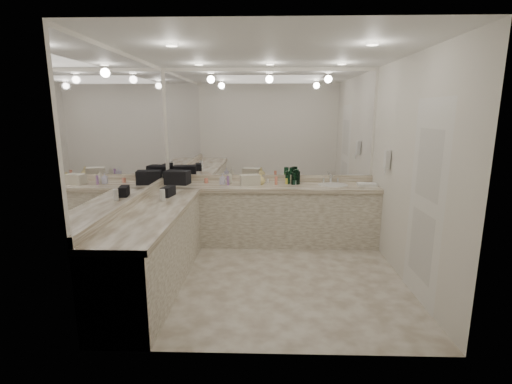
{
  "coord_description": "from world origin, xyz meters",
  "views": [
    {
      "loc": [
        -0.04,
        -4.22,
        1.96
      ],
      "look_at": [
        -0.17,
        0.4,
        0.96
      ],
      "focal_mm": 26.0,
      "sensor_mm": 36.0,
      "label": 1
    }
  ],
  "objects_px": {
    "soap_bottle_c": "(260,179)",
    "soap_bottle_b": "(223,179)",
    "sink": "(333,185)",
    "wall_phone": "(387,159)",
    "hand_towel": "(367,184)",
    "cream_cosmetic_case": "(250,180)",
    "black_toiletry_bag": "(177,177)",
    "soap_bottle_a": "(230,177)"
  },
  "relations": [
    {
      "from": "sink",
      "to": "wall_phone",
      "type": "height_order",
      "value": "wall_phone"
    },
    {
      "from": "cream_cosmetic_case",
      "to": "soap_bottle_b",
      "type": "bearing_deg",
      "value": 156.37
    },
    {
      "from": "sink",
      "to": "cream_cosmetic_case",
      "type": "xyz_separation_m",
      "value": [
        -1.23,
        -0.04,
        0.09
      ]
    },
    {
      "from": "sink",
      "to": "soap_bottle_a",
      "type": "height_order",
      "value": "soap_bottle_a"
    },
    {
      "from": "wall_phone",
      "to": "hand_towel",
      "type": "xyz_separation_m",
      "value": [
        -0.12,
        0.45,
        -0.43
      ]
    },
    {
      "from": "sink",
      "to": "black_toiletry_bag",
      "type": "distance_m",
      "value": 2.33
    },
    {
      "from": "cream_cosmetic_case",
      "to": "soap_bottle_b",
      "type": "relative_size",
      "value": 1.71
    },
    {
      "from": "hand_towel",
      "to": "soap_bottle_b",
      "type": "height_order",
      "value": "soap_bottle_b"
    },
    {
      "from": "soap_bottle_c",
      "to": "soap_bottle_b",
      "type": "bearing_deg",
      "value": 178.11
    },
    {
      "from": "sink",
      "to": "hand_towel",
      "type": "height_order",
      "value": "hand_towel"
    },
    {
      "from": "cream_cosmetic_case",
      "to": "soap_bottle_c",
      "type": "xyz_separation_m",
      "value": [
        0.15,
        0.05,
        0.01
      ]
    },
    {
      "from": "sink",
      "to": "soap_bottle_b",
      "type": "xyz_separation_m",
      "value": [
        -1.64,
        0.02,
        0.09
      ]
    },
    {
      "from": "sink",
      "to": "soap_bottle_b",
      "type": "relative_size",
      "value": 2.69
    },
    {
      "from": "wall_phone",
      "to": "soap_bottle_c",
      "type": "height_order",
      "value": "wall_phone"
    },
    {
      "from": "hand_towel",
      "to": "soap_bottle_c",
      "type": "distance_m",
      "value": 1.56
    },
    {
      "from": "black_toiletry_bag",
      "to": "soap_bottle_a",
      "type": "bearing_deg",
      "value": 5.51
    },
    {
      "from": "cream_cosmetic_case",
      "to": "soap_bottle_a",
      "type": "xyz_separation_m",
      "value": [
        -0.31,
        0.13,
        0.02
      ]
    },
    {
      "from": "sink",
      "to": "soap_bottle_c",
      "type": "xyz_separation_m",
      "value": [
        -1.08,
        0.0,
        0.09
      ]
    },
    {
      "from": "black_toiletry_bag",
      "to": "soap_bottle_a",
      "type": "relative_size",
      "value": 1.85
    },
    {
      "from": "wall_phone",
      "to": "soap_bottle_a",
      "type": "xyz_separation_m",
      "value": [
        -2.15,
        0.59,
        -0.35
      ]
    },
    {
      "from": "black_toiletry_bag",
      "to": "cream_cosmetic_case",
      "type": "xyz_separation_m",
      "value": [
        1.1,
        -0.06,
        -0.02
      ]
    },
    {
      "from": "wall_phone",
      "to": "soap_bottle_a",
      "type": "bearing_deg",
      "value": 164.62
    },
    {
      "from": "black_toiletry_bag",
      "to": "soap_bottle_a",
      "type": "distance_m",
      "value": 0.79
    },
    {
      "from": "black_toiletry_bag",
      "to": "cream_cosmetic_case",
      "type": "distance_m",
      "value": 1.1
    },
    {
      "from": "hand_towel",
      "to": "soap_bottle_b",
      "type": "relative_size",
      "value": 1.63
    },
    {
      "from": "soap_bottle_a",
      "to": "black_toiletry_bag",
      "type": "bearing_deg",
      "value": -174.49
    },
    {
      "from": "black_toiletry_bag",
      "to": "soap_bottle_b",
      "type": "xyz_separation_m",
      "value": [
        0.68,
        0.01,
        -0.02
      ]
    },
    {
      "from": "soap_bottle_a",
      "to": "soap_bottle_b",
      "type": "relative_size",
      "value": 1.19
    },
    {
      "from": "sink",
      "to": "wall_phone",
      "type": "relative_size",
      "value": 1.83
    },
    {
      "from": "soap_bottle_b",
      "to": "hand_towel",
      "type": "bearing_deg",
      "value": -1.85
    },
    {
      "from": "soap_bottle_a",
      "to": "soap_bottle_b",
      "type": "distance_m",
      "value": 0.12
    },
    {
      "from": "soap_bottle_a",
      "to": "soap_bottle_c",
      "type": "xyz_separation_m",
      "value": [
        0.47,
        -0.09,
        -0.01
      ]
    },
    {
      "from": "hand_towel",
      "to": "black_toiletry_bag",
      "type": "bearing_deg",
      "value": 178.7
    },
    {
      "from": "wall_phone",
      "to": "soap_bottle_b",
      "type": "relative_size",
      "value": 1.47
    },
    {
      "from": "sink",
      "to": "soap_bottle_c",
      "type": "distance_m",
      "value": 1.08
    },
    {
      "from": "cream_cosmetic_case",
      "to": "soap_bottle_a",
      "type": "height_order",
      "value": "soap_bottle_a"
    },
    {
      "from": "black_toiletry_bag",
      "to": "soap_bottle_b",
      "type": "bearing_deg",
      "value": 0.43
    },
    {
      "from": "hand_towel",
      "to": "soap_bottle_c",
      "type": "height_order",
      "value": "soap_bottle_c"
    },
    {
      "from": "sink",
      "to": "hand_towel",
      "type": "relative_size",
      "value": 1.65
    },
    {
      "from": "soap_bottle_a",
      "to": "sink",
      "type": "bearing_deg",
      "value": -3.37
    },
    {
      "from": "black_toiletry_bag",
      "to": "hand_towel",
      "type": "height_order",
      "value": "black_toiletry_bag"
    },
    {
      "from": "wall_phone",
      "to": "cream_cosmetic_case",
      "type": "height_order",
      "value": "wall_phone"
    }
  ]
}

